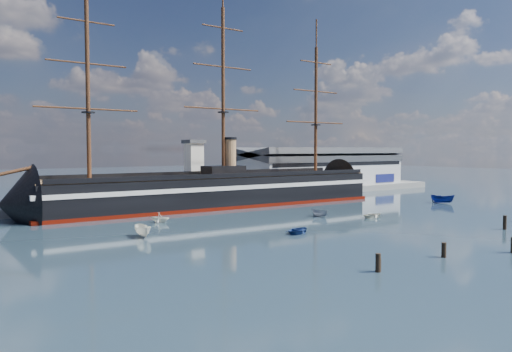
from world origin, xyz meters
TOP-DOWN VIEW (x-y plane):
  - ground at (0.00, 40.00)m, footprint 600.00×600.00m
  - quay at (10.00, 76.00)m, footprint 180.00×18.00m
  - warehouse at (58.00, 80.00)m, footprint 63.00×21.00m
  - quay_tower at (3.00, 73.00)m, footprint 5.00×5.00m
  - warship at (0.43, 60.00)m, footprint 113.15×19.35m
  - motorboat_a at (-31.02, 29.94)m, footprint 6.69×3.29m
  - motorboat_b at (-7.70, 17.67)m, footprint 2.41×3.49m
  - motorboat_c at (9.75, 30.62)m, footprint 5.04×2.35m
  - motorboat_d at (-21.58, 43.22)m, footprint 6.49×5.92m
  - motorboat_e at (18.15, 23.05)m, footprint 1.45×3.21m
  - motorboat_f at (54.56, 30.29)m, footprint 7.60×4.82m
  - piling_near_left at (-18.42, -8.36)m, footprint 0.64×0.64m
  - piling_near_right at (24.71, -1.52)m, footprint 0.64×0.64m
  - piling_extra at (-5.10, -8.43)m, footprint 0.64×0.64m

SIDE VIEW (x-z plane):
  - ground at x=0.00m, z-range 0.00..0.00m
  - quay at x=10.00m, z-range -1.00..1.00m
  - motorboat_a at x=-31.02m, z-range -1.28..1.28m
  - motorboat_b at x=-7.70m, z-range -0.76..0.76m
  - motorboat_c at x=9.75m, z-range -0.97..0.97m
  - motorboat_d at x=-21.58m, z-range -1.13..1.13m
  - motorboat_e at x=18.15m, z-range -0.73..0.73m
  - motorboat_f at x=54.56m, z-range -1.43..1.43m
  - piling_near_left at x=-18.42m, z-range -1.46..1.46m
  - piling_near_right at x=24.71m, z-range -1.62..1.62m
  - piling_extra at x=-5.10m, z-range -1.36..1.36m
  - warship at x=0.43m, z-range -22.93..31.01m
  - warehouse at x=58.00m, z-range 2.18..13.78m
  - quay_tower at x=3.00m, z-range 2.25..17.25m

